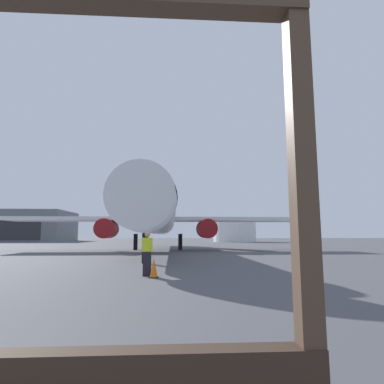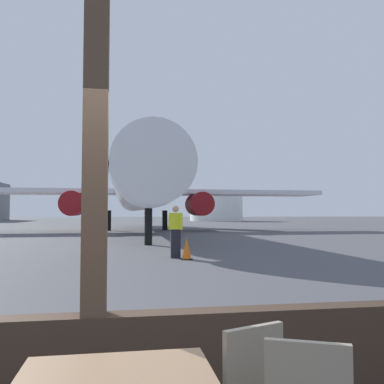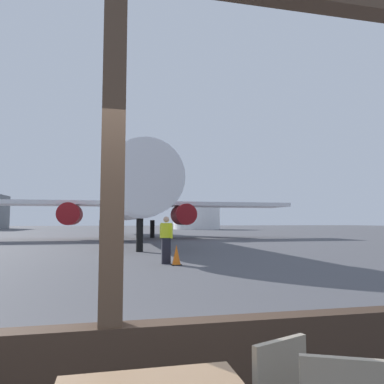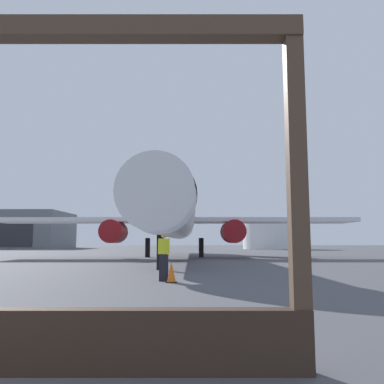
{
  "view_description": "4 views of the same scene",
  "coord_description": "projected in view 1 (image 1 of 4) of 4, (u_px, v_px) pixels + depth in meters",
  "views": [
    {
      "loc": [
        2.95,
        -2.79,
        1.61
      ],
      "look_at": [
        3.93,
        13.26,
        3.78
      ],
      "focal_mm": 29.68,
      "sensor_mm": 36.0,
      "label": 1
    },
    {
      "loc": [
        0.23,
        -3.43,
        1.5
      ],
      "look_at": [
        2.66,
        11.02,
        2.25
      ],
      "focal_mm": 38.14,
      "sensor_mm": 36.0,
      "label": 2
    },
    {
      "loc": [
        0.01,
        -3.17,
        1.54
      ],
      "look_at": [
        3.53,
        12.81,
        2.9
      ],
      "focal_mm": 33.6,
      "sensor_mm": 36.0,
      "label": 3
    },
    {
      "loc": [
        2.96,
        -4.47,
        1.39
      ],
      "look_at": [
        2.99,
        18.1,
        4.17
      ],
      "focal_mm": 37.74,
      "sensor_mm": 36.0,
      "label": 4
    }
  ],
  "objects": [
    {
      "name": "traffic_cone",
      "position": [
        154.0,
        268.0,
        12.04
      ],
      "size": [
        0.36,
        0.36,
        0.72
      ],
      "color": "orange",
      "rests_on": "ground"
    },
    {
      "name": "airplane",
      "position": [
        157.0,
        216.0,
        32.23
      ],
      "size": [
        31.02,
        35.27,
        10.32
      ],
      "color": "silver",
      "rests_on": "ground"
    },
    {
      "name": "ground_plane",
      "position": [
        150.0,
        247.0,
        41.93
      ],
      "size": [
        220.0,
        220.0,
        0.0
      ],
      "primitive_type": "plane",
      "color": "#4C4C51"
    },
    {
      "name": "distant_hangar",
      "position": [
        22.0,
        226.0,
        82.41
      ],
      "size": [
        23.8,
        17.35,
        7.69
      ],
      "color": "slate",
      "rests_on": "ground"
    },
    {
      "name": "fuel_storage_tank",
      "position": [
        235.0,
        231.0,
        74.39
      ],
      "size": [
        9.88,
        9.88,
        4.92
      ],
      "primitive_type": "cylinder",
      "color": "white",
      "rests_on": "ground"
    },
    {
      "name": "ground_crew_worker",
      "position": [
        147.0,
        253.0,
        12.59
      ],
      "size": [
        0.43,
        0.43,
        1.74
      ],
      "color": "black",
      "rests_on": "ground"
    }
  ]
}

